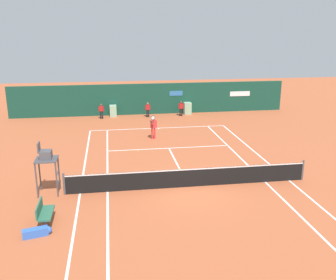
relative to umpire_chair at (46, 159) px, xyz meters
name	(u,v)px	position (x,y,z in m)	size (l,w,h in m)	color
ground_plane	(187,182)	(6.75, 0.31, -1.73)	(80.00, 80.00, 0.01)	#B25633
tennis_net	(189,177)	(6.75, -0.26, -1.22)	(12.10, 0.10, 1.07)	#4C4C51
sponsor_back_wall	(151,99)	(6.77, 16.71, -0.39)	(25.00, 1.02, 2.78)	#144233
umpire_chair	(46,159)	(0.00, 0.00, 0.00)	(1.00, 1.00, 2.54)	#47474C
player_bench	(44,211)	(0.24, -2.93, -1.22)	(0.54, 1.36, 0.88)	#38383D
equipment_bag	(38,232)	(0.14, -3.94, -1.57)	(1.09, 0.52, 0.32)	blue
player_on_baseline	(153,126)	(6.01, 8.47, -0.77)	(0.51, 0.77, 1.83)	red
ball_kid_centre_post	(181,107)	(9.31, 15.40, -0.95)	(0.45, 0.21, 1.35)	black
ball_kid_right_post	(148,109)	(6.33, 15.40, -0.98)	(0.44, 0.18, 1.31)	black
ball_kid_left_post	(101,110)	(2.28, 15.40, -0.97)	(0.44, 0.18, 1.33)	black
tennis_ball_by_sideline	(138,151)	(4.69, 5.79, -1.70)	(0.07, 0.07, 0.07)	#CCE033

